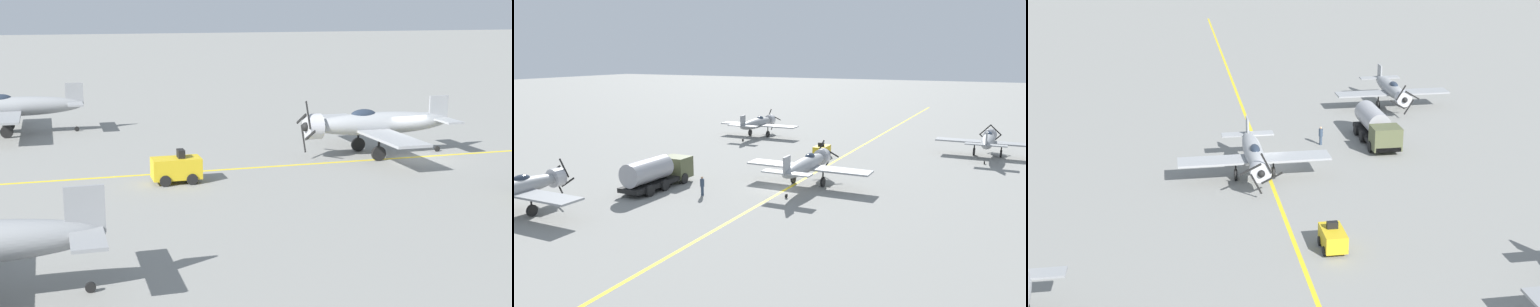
# 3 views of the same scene
# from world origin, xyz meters

# --- Properties ---
(ground_plane) EXTENTS (400.00, 400.00, 0.00)m
(ground_plane) POSITION_xyz_m (0.00, 0.00, 0.00)
(ground_plane) COLOR gray
(taxiway_stripe) EXTENTS (0.30, 160.00, 0.01)m
(taxiway_stripe) POSITION_xyz_m (0.00, 0.00, 0.00)
(taxiway_stripe) COLOR yellow
(taxiway_stripe) RESTS_ON ground
(airplane_far_right) EXTENTS (12.00, 9.98, 3.65)m
(airplane_far_right) POSITION_xyz_m (15.54, 24.30, 2.01)
(airplane_far_right) COLOR gray
(airplane_far_right) RESTS_ON ground
(airplane_mid_center) EXTENTS (12.00, 9.98, 3.65)m
(airplane_mid_center) POSITION_xyz_m (1.18, 2.21, 2.01)
(airplane_mid_center) COLOR #979A9C
(airplane_mid_center) RESTS_ON ground
(tow_tractor) EXTENTS (1.57, 2.60, 1.79)m
(tow_tractor) POSITION_xyz_m (-2.24, 15.33, 0.79)
(tow_tractor) COLOR gold
(tow_tractor) RESTS_ON ground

